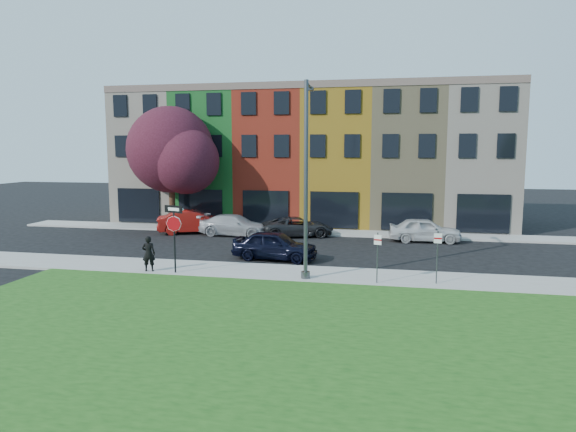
% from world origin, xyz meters
% --- Properties ---
extents(ground, '(120.00, 120.00, 0.00)m').
position_xyz_m(ground, '(0.00, 0.00, 0.00)').
color(ground, black).
rests_on(ground, ground).
extents(sidewalk_near, '(40.00, 3.00, 0.12)m').
position_xyz_m(sidewalk_near, '(2.00, 3.00, 0.06)').
color(sidewalk_near, gray).
rests_on(sidewalk_near, ground).
extents(sidewalk_far, '(40.00, 2.40, 0.12)m').
position_xyz_m(sidewalk_far, '(-3.00, 15.00, 0.06)').
color(sidewalk_far, gray).
rests_on(sidewalk_far, ground).
extents(grass_park, '(40.00, 16.00, 0.10)m').
position_xyz_m(grass_park, '(8.00, -6.00, 0.05)').
color(grass_park, '#1A4814').
rests_on(grass_park, ground).
extents(rowhouse_block, '(30.00, 10.12, 10.00)m').
position_xyz_m(rowhouse_block, '(-2.50, 21.18, 4.99)').
color(rowhouse_block, beige).
rests_on(rowhouse_block, ground).
extents(stop_sign, '(1.01, 0.38, 3.12)m').
position_xyz_m(stop_sign, '(-5.76, 1.88, 2.34)').
color(stop_sign, black).
rests_on(stop_sign, sidewalk_near).
extents(man, '(0.80, 0.70, 1.66)m').
position_xyz_m(man, '(-7.07, 1.90, 0.95)').
color(man, black).
rests_on(man, sidewalk_near).
extents(sedan_near, '(2.75, 4.85, 1.52)m').
position_xyz_m(sedan_near, '(-1.98, 6.05, 0.76)').
color(sedan_near, black).
rests_on(sedan_near, ground).
extents(parked_car_red, '(5.21, 6.12, 1.61)m').
position_xyz_m(parked_car_red, '(-9.40, 13.24, 0.81)').
color(parked_car_red, maroon).
rests_on(parked_car_red, ground).
extents(parked_car_silver, '(2.52, 5.07, 1.41)m').
position_xyz_m(parked_car_silver, '(-6.31, 12.84, 0.70)').
color(parked_car_silver, '#A2A2A6').
rests_on(parked_car_silver, ground).
extents(parked_car_dark, '(5.15, 6.09, 1.31)m').
position_xyz_m(parked_car_dark, '(-2.10, 13.35, 0.65)').
color(parked_car_dark, black).
rests_on(parked_car_dark, ground).
extents(parked_car_white, '(2.16, 4.58, 1.51)m').
position_xyz_m(parked_car_white, '(6.07, 13.03, 0.75)').
color(parked_car_white, silver).
rests_on(parked_car_white, ground).
extents(street_lamp, '(0.49, 2.58, 8.58)m').
position_xyz_m(street_lamp, '(0.32, 2.24, 4.44)').
color(street_lamp, '#444649').
rests_on(street_lamp, sidewalk_near).
extents(parking_sign_a, '(0.31, 0.12, 2.17)m').
position_xyz_m(parking_sign_a, '(3.45, 1.89, 1.48)').
color(parking_sign_a, '#444649').
rests_on(parking_sign_a, sidewalk_near).
extents(parking_sign_b, '(0.32, 0.09, 2.27)m').
position_xyz_m(parking_sign_b, '(5.93, 2.27, 1.53)').
color(parking_sign_b, '#444649').
rests_on(parking_sign_b, sidewalk_near).
extents(tree_purple, '(7.40, 6.47, 8.69)m').
position_xyz_m(tree_purple, '(-11.50, 14.80, 5.57)').
color(tree_purple, black).
rests_on(tree_purple, sidewalk_far).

